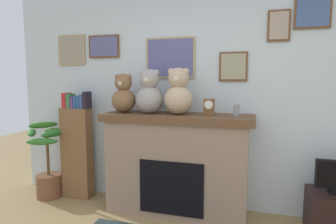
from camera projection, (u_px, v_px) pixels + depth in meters
The scene contains 9 objects.
back_wall at pixel (214, 97), 3.36m from camera, with size 5.20×0.15×2.60m.
fireplace at pixel (177, 163), 3.25m from camera, with size 1.66×0.56×1.13m.
bookshelf at pixel (77, 148), 3.66m from camera, with size 0.39×0.16×1.36m.
potted_plant at pixel (48, 168), 3.68m from camera, with size 0.56×0.59×0.96m.
candle_jar at pixel (236, 110), 2.98m from camera, with size 0.06×0.06×0.12m, color gray.
mantel_clock at pixel (209, 107), 3.06m from camera, with size 0.11×0.08×0.18m.
teddy_bear_tan at pixel (124, 95), 3.32m from camera, with size 0.28×0.28×0.45m.
teddy_bear_brown at pixel (149, 94), 3.23m from camera, with size 0.31×0.31×0.50m.
teddy_bear_cream at pixel (178, 93), 3.13m from camera, with size 0.31×0.31×0.51m.
Camera 1 is at (0.42, -1.37, 1.51)m, focal length 30.84 mm.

